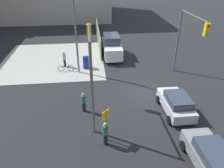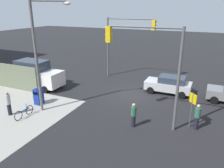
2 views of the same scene
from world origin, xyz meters
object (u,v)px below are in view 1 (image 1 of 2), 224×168
van_white_delivery (112,46)px  pedestrian_crossing (64,59)px  pedestrian_waiting (84,102)px  mailbox_blue (86,62)px  street_lamp_corner (78,29)px  traffic_signal_nw_corner (91,60)px  sedan_silver (176,103)px  pedestrian_walking_north (105,133)px  traffic_signal_se_corner (188,34)px  bicycle_leaning_on_fence (66,68)px  sedan_gray (211,157)px

van_white_delivery → pedestrian_crossing: 6.18m
van_white_delivery → pedestrian_waiting: bearing=163.4°
mailbox_blue → pedestrian_crossing: 2.48m
street_lamp_corner → traffic_signal_nw_corner: bearing=-172.0°
sedan_silver → pedestrian_walking_north: 6.38m
pedestrian_crossing → sedan_silver: bearing=52.3°
traffic_signal_se_corner → bicycle_leaning_on_fence: bearing=74.9°
street_lamp_corner → sedan_gray: bearing=-150.6°
sedan_gray → van_white_delivery: bearing=11.8°
pedestrian_crossing → traffic_signal_nw_corner: bearing=25.7°
traffic_signal_nw_corner → bicycle_leaning_on_fence: 9.65m
traffic_signal_se_corner → pedestrian_walking_north: size_ratio=3.74×
traffic_signal_nw_corner → street_lamp_corner: street_lamp_corner is taller
bicycle_leaning_on_fence → traffic_signal_nw_corner: bearing=-161.9°
traffic_signal_se_corner → pedestrian_waiting: 11.31m
traffic_signal_nw_corner → mailbox_blue: size_ratio=4.55×
mailbox_blue → pedestrian_waiting: 8.20m
mailbox_blue → sedan_gray: (-14.50, -6.90, 0.08)m
traffic_signal_nw_corner → mailbox_blue: traffic_signal_nw_corner is taller
traffic_signal_se_corner → pedestrian_walking_north: bearing=134.8°
pedestrian_crossing → bicycle_leaning_on_fence: (-1.20, -0.20, -0.60)m
van_white_delivery → pedestrian_waiting: size_ratio=3.24×
traffic_signal_nw_corner → mailbox_blue: (8.83, 0.50, -3.84)m
van_white_delivery → pedestrian_walking_north: (-15.20, 2.00, -0.37)m
pedestrian_crossing → pedestrian_waiting: 9.07m
traffic_signal_se_corner → pedestrian_crossing: size_ratio=3.61×
pedestrian_waiting → sedan_gray: bearing=-155.8°
sedan_gray → van_white_delivery: (17.70, 3.70, 0.44)m
pedestrian_crossing → pedestrian_waiting: bearing=22.7°
mailbox_blue → pedestrian_waiting: (-8.20, 0.20, 0.10)m
pedestrian_waiting → bicycle_leaning_on_fence: pedestrian_waiting is taller
street_lamp_corner → pedestrian_crossing: size_ratio=4.44×
sedan_silver → pedestrian_waiting: size_ratio=2.44×
traffic_signal_se_corner → pedestrian_walking_north: traffic_signal_se_corner is taller
pedestrian_crossing → bicycle_leaning_on_fence: bearing=18.2°
traffic_signal_nw_corner → pedestrian_crossing: (9.43, 2.90, -3.66)m
street_lamp_corner → sedan_gray: (-13.22, -7.46, -3.86)m
mailbox_blue → sedan_silver: sedan_silver is taller
traffic_signal_nw_corner → pedestrian_crossing: 10.52m
mailbox_blue → sedan_gray: 16.06m
traffic_signal_se_corner → pedestrian_crossing: (4.36, 11.90, -3.68)m
mailbox_blue → sedan_silver: 11.45m
traffic_signal_nw_corner → street_lamp_corner: bearing=8.0°
street_lamp_corner → mailbox_blue: street_lamp_corner is taller
traffic_signal_se_corner → street_lamp_corner: 10.36m
street_lamp_corner → pedestrian_waiting: bearing=-177.0°
pedestrian_waiting → street_lamp_corner: bearing=-21.3°
van_white_delivery → pedestrian_walking_north: van_white_delivery is taller
traffic_signal_se_corner → bicycle_leaning_on_fence: 12.85m
traffic_signal_se_corner → street_lamp_corner: size_ratio=0.81×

